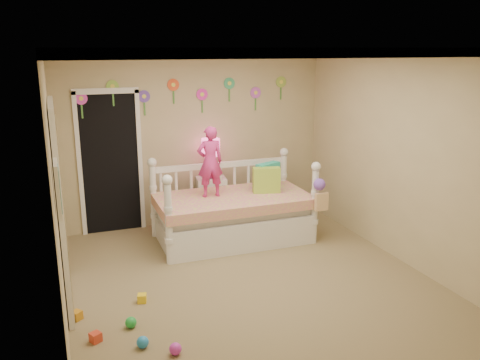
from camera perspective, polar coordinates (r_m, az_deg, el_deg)
name	(u,v)px	position (r m, az deg, el deg)	size (l,w,h in m)	color
floor	(250,281)	(5.83, 1.19, -11.56)	(4.00, 4.50, 0.01)	#7F684C
ceiling	(252,48)	(5.22, 1.34, 14.93)	(4.00, 4.50, 0.01)	white
back_wall	(195,138)	(7.47, -5.21, 4.84)	(4.00, 0.01, 2.60)	tan
left_wall	(55,190)	(5.01, -20.48, -1.07)	(0.01, 4.50, 2.60)	tan
right_wall	(403,158)	(6.38, 18.18, 2.42)	(0.01, 4.50, 2.60)	tan
crown_molding	(252,51)	(5.22, 1.34, 14.60)	(4.00, 4.50, 0.06)	white
daybed	(233,200)	(6.84, -0.86, -2.30)	(2.12, 1.14, 1.15)	white
pillow_turquoise	(268,176)	(7.11, 3.22, 0.48)	(0.37, 0.13, 0.37)	#23B38C
pillow_lime	(266,180)	(6.92, 3.06, -0.02)	(0.38, 0.14, 0.36)	#9EC83D
child	(210,162)	(6.67, -3.45, 2.10)	(0.35, 0.23, 0.96)	#D73187
nightstand	(211,201)	(7.53, -3.29, -2.41)	(0.43, 0.33, 0.72)	white
table_lamp	(211,152)	(7.34, -3.38, 3.22)	(0.27, 0.27, 0.59)	#D31C81
closet_doorway	(110,162)	(7.28, -14.65, 2.02)	(0.90, 0.04, 2.07)	black
flower_decals	(188,95)	(7.35, -5.99, 9.69)	(3.40, 0.02, 0.50)	#B2668C
mirror_closet	(61,206)	(5.37, -19.86, -2.77)	(0.07, 1.30, 2.10)	white
wall_picture	(58,189)	(4.08, -20.20, -0.93)	(0.05, 0.34, 0.42)	white
hanging_bag	(320,196)	(6.68, 9.13, -1.79)	(0.20, 0.16, 0.36)	beige
toy_scatter	(122,331)	(4.94, -13.41, -16.50)	(0.80, 1.30, 0.11)	#996666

